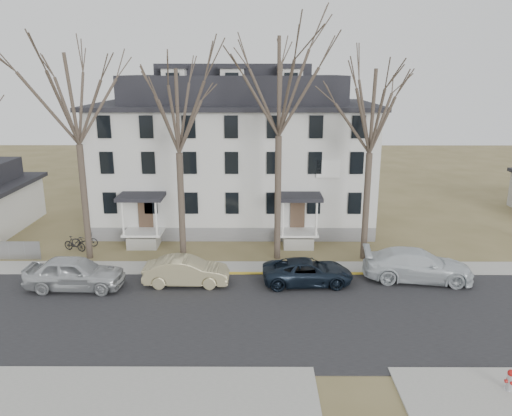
{
  "coord_description": "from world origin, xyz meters",
  "views": [
    {
      "loc": [
        -0.23,
        -20.11,
        11.56
      ],
      "look_at": [
        -0.35,
        9.0,
        3.54
      ],
      "focal_mm": 35.0,
      "sensor_mm": 36.0,
      "label": 1
    }
  ],
  "objects_px": {
    "tree_mid_left": "(177,105)",
    "car_white": "(417,266)",
    "tree_center": "(279,79)",
    "bicycle_left": "(85,241)",
    "car_navy": "(308,272)",
    "car_tan": "(186,272)",
    "tree_far_left": "(74,92)",
    "boarding_house": "(235,154)",
    "fire_hydrant": "(510,381)",
    "tree_mid_right": "(372,105)",
    "bicycle_right": "(75,244)",
    "car_silver": "(75,274)"
  },
  "relations": [
    {
      "from": "tree_far_left",
      "to": "boarding_house",
      "type": "bearing_deg",
      "value": 42.18
    },
    {
      "from": "car_tan",
      "to": "tree_far_left",
      "type": "bearing_deg",
      "value": 58.68
    },
    {
      "from": "fire_hydrant",
      "to": "bicycle_left",
      "type": "bearing_deg",
      "value": 143.34
    },
    {
      "from": "tree_mid_left",
      "to": "tree_center",
      "type": "height_order",
      "value": "tree_center"
    },
    {
      "from": "tree_far_left",
      "to": "tree_mid_left",
      "type": "bearing_deg",
      "value": 0.0
    },
    {
      "from": "car_silver",
      "to": "car_navy",
      "type": "bearing_deg",
      "value": -85.47
    },
    {
      "from": "tree_mid_left",
      "to": "bicycle_right",
      "type": "relative_size",
      "value": 7.64
    },
    {
      "from": "tree_mid_left",
      "to": "car_silver",
      "type": "relative_size",
      "value": 2.39
    },
    {
      "from": "tree_center",
      "to": "bicycle_left",
      "type": "height_order",
      "value": "tree_center"
    },
    {
      "from": "car_tan",
      "to": "fire_hydrant",
      "type": "height_order",
      "value": "car_tan"
    },
    {
      "from": "tree_far_left",
      "to": "fire_hydrant",
      "type": "bearing_deg",
      "value": -34.3
    },
    {
      "from": "boarding_house",
      "to": "tree_mid_right",
      "type": "height_order",
      "value": "tree_mid_right"
    },
    {
      "from": "boarding_house",
      "to": "bicycle_right",
      "type": "bearing_deg",
      "value": -145.91
    },
    {
      "from": "tree_mid_left",
      "to": "car_white",
      "type": "height_order",
      "value": "tree_mid_left"
    },
    {
      "from": "tree_far_left",
      "to": "car_white",
      "type": "height_order",
      "value": "tree_far_left"
    },
    {
      "from": "tree_mid_left",
      "to": "car_white",
      "type": "relative_size",
      "value": 2.1
    },
    {
      "from": "car_tan",
      "to": "fire_hydrant",
      "type": "xyz_separation_m",
      "value": [
        13.36,
        -9.59,
        -0.31
      ]
    },
    {
      "from": "tree_mid_right",
      "to": "bicycle_left",
      "type": "xyz_separation_m",
      "value": [
        -18.47,
        1.97,
        -9.14
      ]
    },
    {
      "from": "car_silver",
      "to": "fire_hydrant",
      "type": "xyz_separation_m",
      "value": [
        19.35,
        -9.0,
        -0.44
      ]
    },
    {
      "from": "tree_mid_right",
      "to": "car_white",
      "type": "relative_size",
      "value": 2.1
    },
    {
      "from": "tree_center",
      "to": "car_navy",
      "type": "relative_size",
      "value": 2.93
    },
    {
      "from": "boarding_house",
      "to": "car_navy",
      "type": "xyz_separation_m",
      "value": [
        4.55,
        -12.16,
        -4.68
      ]
    },
    {
      "from": "boarding_house",
      "to": "tree_center",
      "type": "height_order",
      "value": "tree_center"
    },
    {
      "from": "tree_center",
      "to": "tree_mid_right",
      "type": "relative_size",
      "value": 1.15
    },
    {
      "from": "tree_center",
      "to": "car_navy",
      "type": "bearing_deg",
      "value": -68.91
    },
    {
      "from": "tree_far_left",
      "to": "bicycle_left",
      "type": "height_order",
      "value": "tree_far_left"
    },
    {
      "from": "tree_mid_right",
      "to": "bicycle_right",
      "type": "xyz_separation_m",
      "value": [
        -18.85,
        1.15,
        -9.1
      ]
    },
    {
      "from": "bicycle_right",
      "to": "tree_far_left",
      "type": "bearing_deg",
      "value": -111.48
    },
    {
      "from": "tree_mid_left",
      "to": "boarding_house",
      "type": "bearing_deg",
      "value": 69.8
    },
    {
      "from": "bicycle_left",
      "to": "fire_hydrant",
      "type": "distance_m",
      "value": 26.32
    },
    {
      "from": "boarding_house",
      "to": "car_silver",
      "type": "bearing_deg",
      "value": -122.48
    },
    {
      "from": "boarding_house",
      "to": "bicycle_left",
      "type": "xyz_separation_m",
      "value": [
        -9.97,
        -6.18,
        -4.91
      ]
    },
    {
      "from": "tree_far_left",
      "to": "car_tan",
      "type": "relative_size",
      "value": 2.92
    },
    {
      "from": "tree_far_left",
      "to": "fire_hydrant",
      "type": "distance_m",
      "value": 26.31
    },
    {
      "from": "boarding_house",
      "to": "fire_hydrant",
      "type": "bearing_deg",
      "value": -63.02
    },
    {
      "from": "tree_center",
      "to": "bicycle_left",
      "type": "xyz_separation_m",
      "value": [
        -12.97,
        1.97,
        -10.62
      ]
    },
    {
      "from": "car_white",
      "to": "boarding_house",
      "type": "bearing_deg",
      "value": 50.34
    },
    {
      "from": "tree_center",
      "to": "car_silver",
      "type": "distance_m",
      "value": 15.87
    },
    {
      "from": "tree_mid_right",
      "to": "bicycle_left",
      "type": "bearing_deg",
      "value": 173.91
    },
    {
      "from": "car_navy",
      "to": "tree_center",
      "type": "bearing_deg",
      "value": 18.01
    },
    {
      "from": "car_white",
      "to": "bicycle_left",
      "type": "relative_size",
      "value": 3.43
    },
    {
      "from": "tree_mid_left",
      "to": "car_tan",
      "type": "xyz_separation_m",
      "value": [
        0.79,
        -4.16,
        -8.83
      ]
    },
    {
      "from": "boarding_house",
      "to": "bicycle_right",
      "type": "height_order",
      "value": "boarding_house"
    },
    {
      "from": "tree_mid_right",
      "to": "car_white",
      "type": "height_order",
      "value": "tree_mid_right"
    },
    {
      "from": "car_navy",
      "to": "tree_far_left",
      "type": "bearing_deg",
      "value": 70.43
    },
    {
      "from": "tree_far_left",
      "to": "car_tan",
      "type": "height_order",
      "value": "tree_far_left"
    },
    {
      "from": "car_silver",
      "to": "tree_mid_right",
      "type": "bearing_deg",
      "value": -72.91
    },
    {
      "from": "car_silver",
      "to": "car_white",
      "type": "relative_size",
      "value": 0.88
    },
    {
      "from": "car_white",
      "to": "fire_hydrant",
      "type": "height_order",
      "value": "car_white"
    },
    {
      "from": "boarding_house",
      "to": "tree_mid_right",
      "type": "distance_m",
      "value": 12.51
    }
  ]
}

